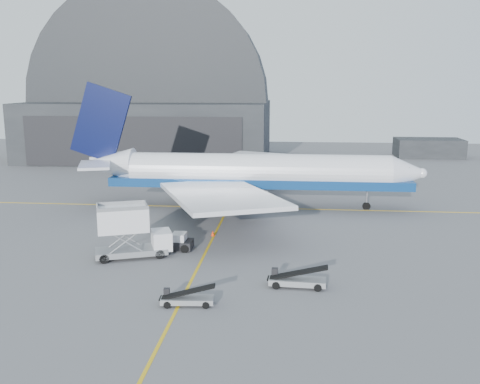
# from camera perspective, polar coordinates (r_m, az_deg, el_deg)

# --- Properties ---
(ground) EXTENTS (200.00, 200.00, 0.00)m
(ground) POSITION_cam_1_polar(r_m,az_deg,el_deg) (50.71, -3.88, -6.82)
(ground) COLOR #565659
(ground) RESTS_ON ground
(taxi_lines) EXTENTS (80.00, 42.12, 0.02)m
(taxi_lines) POSITION_cam_1_polar(r_m,az_deg,el_deg) (62.72, -2.03, -3.18)
(taxi_lines) COLOR gold
(taxi_lines) RESTS_ON ground
(hangar) EXTENTS (50.00, 28.30, 28.00)m
(hangar) POSITION_cam_1_polar(r_m,az_deg,el_deg) (116.50, -9.59, 8.26)
(hangar) COLOR black
(hangar) RESTS_ON ground
(distant_bldg_a) EXTENTS (14.00, 8.00, 4.00)m
(distant_bldg_a) POSITION_cam_1_polar(r_m,az_deg,el_deg) (124.23, 19.41, 3.54)
(distant_bldg_a) COLOR black
(distant_bldg_a) RESTS_ON ground
(airliner) EXTENTS (46.21, 44.81, 16.22)m
(airliner) POSITION_cam_1_polar(r_m,az_deg,el_deg) (69.29, 0.49, 2.08)
(airliner) COLOR white
(airliner) RESTS_ON ground
(catering_truck) EXTENTS (7.42, 4.86, 4.79)m
(catering_truck) POSITION_cam_1_polar(r_m,az_deg,el_deg) (50.55, -11.65, -4.22)
(catering_truck) COLOR gray
(catering_truck) RESTS_ON ground
(pushback_tug) EXTENTS (3.67, 2.18, 1.69)m
(pushback_tug) POSITION_cam_1_polar(r_m,az_deg,el_deg) (52.76, -6.96, -5.42)
(pushback_tug) COLOR black
(pushback_tug) RESTS_ON ground
(belt_loader_a) EXTENTS (4.15, 1.71, 1.56)m
(belt_loader_a) POSITION_cam_1_polar(r_m,az_deg,el_deg) (40.05, -5.70, -11.25)
(belt_loader_a) COLOR gray
(belt_loader_a) RESTS_ON ground
(belt_loader_b) EXTENTS (4.84, 1.89, 1.83)m
(belt_loader_b) POSITION_cam_1_polar(r_m,az_deg,el_deg) (43.35, 6.05, -9.32)
(belt_loader_b) COLOR gray
(belt_loader_b) RESTS_ON ground
(traffic_cone) EXTENTS (0.39, 0.39, 0.57)m
(traffic_cone) POSITION_cam_1_polar(r_m,az_deg,el_deg) (57.02, -2.92, -4.43)
(traffic_cone) COLOR #F33707
(traffic_cone) RESTS_ON ground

